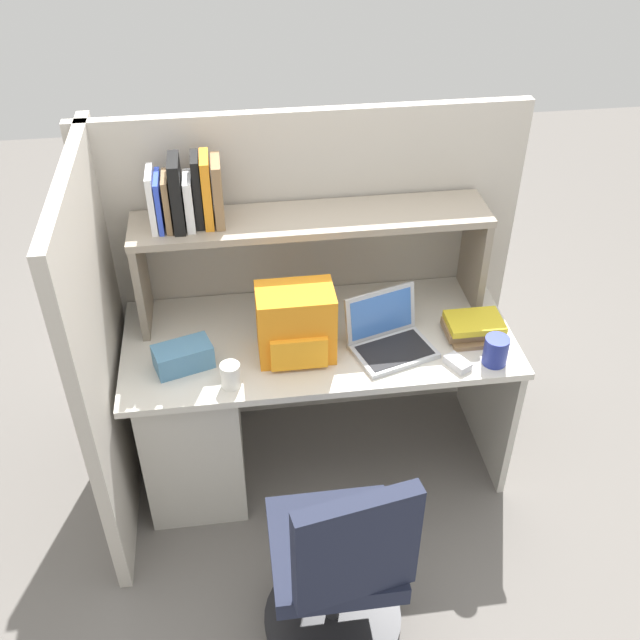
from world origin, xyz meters
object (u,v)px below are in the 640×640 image
(snack_canister, at_px, (496,351))
(office_chair, at_px, (339,571))
(backpack, at_px, (296,325))
(paper_cup, at_px, (231,375))
(tissue_box, at_px, (183,357))
(laptop, at_px, (389,337))
(computer_mouse, at_px, (457,363))

(snack_canister, height_order, office_chair, office_chair)
(backpack, xyz_separation_m, paper_cup, (-0.27, -0.16, -0.09))
(backpack, distance_m, tissue_box, 0.45)
(paper_cup, bearing_deg, snack_canister, -0.30)
(backpack, relative_size, paper_cup, 2.99)
(paper_cup, distance_m, tissue_box, 0.22)
(laptop, height_order, paper_cup, laptop)
(office_chair, bearing_deg, paper_cup, -73.59)
(laptop, distance_m, computer_mouse, 0.29)
(snack_canister, relative_size, office_chair, 0.13)
(laptop, distance_m, paper_cup, 0.65)
(computer_mouse, distance_m, snack_canister, 0.16)
(computer_mouse, height_order, tissue_box, tissue_box)
(laptop, relative_size, computer_mouse, 3.57)
(computer_mouse, xyz_separation_m, snack_canister, (0.15, 0.00, 0.04))
(tissue_box, xyz_separation_m, office_chair, (0.50, -0.76, -0.39))
(laptop, distance_m, tissue_box, 0.82)
(office_chair, bearing_deg, laptop, -122.77)
(backpack, bearing_deg, tissue_box, -177.21)
(computer_mouse, relative_size, paper_cup, 1.04)
(laptop, height_order, snack_canister, laptop)
(snack_canister, bearing_deg, laptop, 158.87)
(tissue_box, bearing_deg, office_chair, -74.12)
(computer_mouse, height_order, snack_canister, snack_canister)
(computer_mouse, distance_m, tissue_box, 1.07)
(computer_mouse, distance_m, paper_cup, 0.88)
(tissue_box, bearing_deg, paper_cup, -54.30)
(paper_cup, bearing_deg, laptop, 12.93)
(paper_cup, height_order, tissue_box, same)
(laptop, height_order, tissue_box, laptop)
(tissue_box, height_order, office_chair, office_chair)
(laptop, xyz_separation_m, snack_canister, (0.39, -0.15, 0.01))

